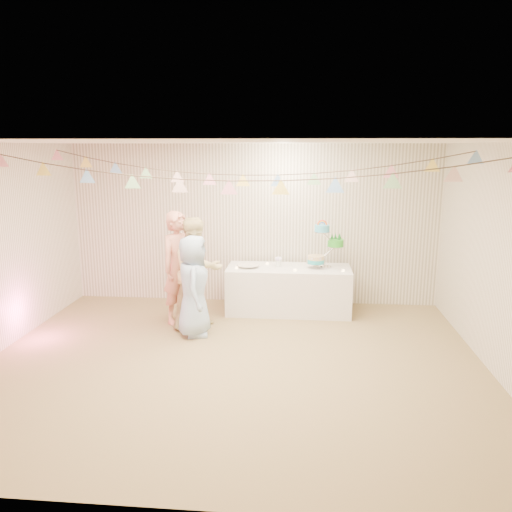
# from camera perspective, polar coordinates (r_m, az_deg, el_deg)

# --- Properties ---
(floor) EXTENTS (6.00, 6.00, 0.00)m
(floor) POSITION_cam_1_polar(r_m,az_deg,el_deg) (6.16, -2.59, -12.10)
(floor) COLOR olive
(floor) RESTS_ON ground
(ceiling) EXTENTS (6.00, 6.00, 0.00)m
(ceiling) POSITION_cam_1_polar(r_m,az_deg,el_deg) (5.60, -2.85, 12.88)
(ceiling) COLOR silver
(ceiling) RESTS_ON ground
(back_wall) EXTENTS (6.00, 6.00, 0.00)m
(back_wall) POSITION_cam_1_polar(r_m,az_deg,el_deg) (8.18, -0.31, 3.61)
(back_wall) COLOR silver
(back_wall) RESTS_ON ground
(front_wall) EXTENTS (6.00, 6.00, 0.00)m
(front_wall) POSITION_cam_1_polar(r_m,az_deg,el_deg) (3.39, -8.59, -9.48)
(front_wall) COLOR silver
(front_wall) RESTS_ON ground
(right_wall) EXTENTS (5.00, 5.00, 0.00)m
(right_wall) POSITION_cam_1_polar(r_m,az_deg,el_deg) (6.10, 26.42, -0.75)
(right_wall) COLOR silver
(right_wall) RESTS_ON ground
(table) EXTENTS (1.91, 0.76, 0.72)m
(table) POSITION_cam_1_polar(r_m,az_deg,el_deg) (7.85, 3.74, -3.85)
(table) COLOR silver
(table) RESTS_ON floor
(cake_stand) EXTENTS (0.62, 0.36, 0.69)m
(cake_stand) POSITION_cam_1_polar(r_m,az_deg,el_deg) (7.73, 7.91, 1.43)
(cake_stand) COLOR silver
(cake_stand) RESTS_ON table
(cake_bottom) EXTENTS (0.31, 0.31, 0.15)m
(cake_bottom) POSITION_cam_1_polar(r_m,az_deg,el_deg) (7.72, 6.76, -0.52)
(cake_bottom) COLOR teal
(cake_bottom) RESTS_ON cake_stand
(cake_middle) EXTENTS (0.27, 0.27, 0.22)m
(cake_middle) POSITION_cam_1_polar(r_m,az_deg,el_deg) (7.83, 9.20, 1.60)
(cake_middle) COLOR green
(cake_middle) RESTS_ON cake_stand
(cake_top_tier) EXTENTS (0.25, 0.25, 0.19)m
(cake_top_tier) POSITION_cam_1_polar(r_m,az_deg,el_deg) (7.65, 7.53, 3.46)
(cake_top_tier) COLOR #42ADD0
(cake_top_tier) RESTS_ON cake_stand
(platter) EXTENTS (0.33, 0.33, 0.02)m
(platter) POSITION_cam_1_polar(r_m,az_deg,el_deg) (7.73, -0.89, -0.99)
(platter) COLOR white
(platter) RESTS_ON table
(posy) EXTENTS (0.14, 0.14, 0.15)m
(posy) POSITION_cam_1_polar(r_m,az_deg,el_deg) (7.78, 2.57, -0.41)
(posy) COLOR white
(posy) RESTS_ON table
(person_adult_a) EXTENTS (0.68, 0.72, 1.65)m
(person_adult_a) POSITION_cam_1_polar(r_m,az_deg,el_deg) (7.35, -8.73, -1.31)
(person_adult_a) COLOR tan
(person_adult_a) RESTS_ON floor
(person_adult_b) EXTENTS (0.98, 0.95, 1.59)m
(person_adult_b) POSITION_cam_1_polar(r_m,az_deg,el_deg) (7.12, -6.72, -1.96)
(person_adult_b) COLOR #D1BE81
(person_adult_b) RESTS_ON floor
(person_child) EXTENTS (0.56, 0.75, 1.40)m
(person_child) POSITION_cam_1_polar(r_m,az_deg,el_deg) (6.84, -7.16, -3.42)
(person_child) COLOR #96B4D5
(person_child) RESTS_ON floor
(bunting_back) EXTENTS (5.60, 1.10, 0.40)m
(bunting_back) POSITION_cam_1_polar(r_m,az_deg,el_deg) (6.69, -1.50, 10.68)
(bunting_back) COLOR pink
(bunting_back) RESTS_ON ceiling
(bunting_front) EXTENTS (5.60, 0.90, 0.36)m
(bunting_front) POSITION_cam_1_polar(r_m,az_deg,el_deg) (5.41, -3.12, 9.92)
(bunting_front) COLOR #72A5E5
(bunting_front) RESTS_ON ceiling
(tealight_0) EXTENTS (0.04, 0.04, 0.03)m
(tealight_0) POSITION_cam_1_polar(r_m,az_deg,el_deg) (7.66, -2.24, -1.34)
(tealight_0) COLOR #FFD88C
(tealight_0) RESTS_ON table
(tealight_1) EXTENTS (0.04, 0.04, 0.03)m
(tealight_1) POSITION_cam_1_polar(r_m,az_deg,el_deg) (7.94, 1.29, -0.85)
(tealight_1) COLOR #FFD88C
(tealight_1) RESTS_ON table
(tealight_2) EXTENTS (0.04, 0.04, 0.03)m
(tealight_2) POSITION_cam_1_polar(r_m,az_deg,el_deg) (7.53, 4.49, -1.61)
(tealight_2) COLOR #FFD88C
(tealight_2) RESTS_ON table
(tealight_3) EXTENTS (0.04, 0.04, 0.03)m
(tealight_3) POSITION_cam_1_polar(r_m,az_deg,el_deg) (7.96, 6.34, -0.88)
(tealight_3) COLOR #FFD88C
(tealight_3) RESTS_ON table
(tealight_4) EXTENTS (0.04, 0.04, 0.03)m
(tealight_4) POSITION_cam_1_polar(r_m,az_deg,el_deg) (7.60, 9.93, -1.64)
(tealight_4) COLOR #FFD88C
(tealight_4) RESTS_ON table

